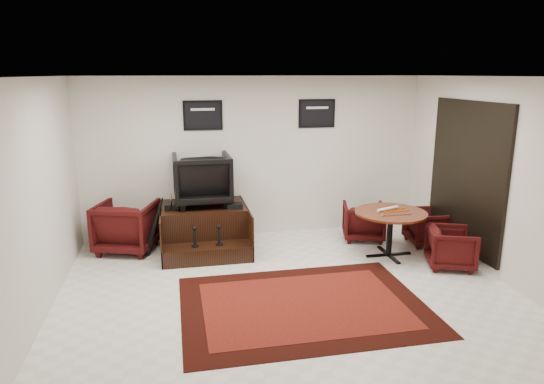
{
  "coord_description": "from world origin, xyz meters",
  "views": [
    {
      "loc": [
        -1.42,
        -5.82,
        2.84
      ],
      "look_at": [
        -0.04,
        0.9,
        1.15
      ],
      "focal_mm": 32.0,
      "sensor_mm": 36.0,
      "label": 1
    }
  ],
  "objects_px": {
    "shine_chair": "(202,176)",
    "table_chair_back": "(364,220)",
    "meeting_table": "(391,217)",
    "armchair_side": "(127,224)",
    "table_chair_window": "(428,225)",
    "table_chair_corner": "(451,246)",
    "shine_podium": "(204,229)"
  },
  "relations": [
    {
      "from": "armchair_side",
      "to": "table_chair_window",
      "type": "distance_m",
      "value": 5.03
    },
    {
      "from": "table_chair_back",
      "to": "table_chair_window",
      "type": "relative_size",
      "value": 1.06
    },
    {
      "from": "table_chair_back",
      "to": "table_chair_corner",
      "type": "distance_m",
      "value": 1.67
    },
    {
      "from": "shine_chair",
      "to": "table_chair_window",
      "type": "xyz_separation_m",
      "value": [
        3.74,
        -0.71,
        -0.86
      ]
    },
    {
      "from": "table_chair_corner",
      "to": "shine_podium",
      "type": "bearing_deg",
      "value": 85.57
    },
    {
      "from": "armchair_side",
      "to": "meeting_table",
      "type": "xyz_separation_m",
      "value": [
        4.1,
        -1.1,
        0.19
      ]
    },
    {
      "from": "table_chair_back",
      "to": "table_chair_corner",
      "type": "height_order",
      "value": "table_chair_back"
    },
    {
      "from": "shine_chair",
      "to": "meeting_table",
      "type": "height_order",
      "value": "shine_chair"
    },
    {
      "from": "shine_chair",
      "to": "armchair_side",
      "type": "xyz_separation_m",
      "value": [
        -1.24,
        -0.01,
        -0.74
      ]
    },
    {
      "from": "armchair_side",
      "to": "table_chair_corner",
      "type": "bearing_deg",
      "value": 178.16
    },
    {
      "from": "shine_podium",
      "to": "table_chair_back",
      "type": "height_order",
      "value": "shine_podium"
    },
    {
      "from": "armchair_side",
      "to": "table_chair_corner",
      "type": "xyz_separation_m",
      "value": [
        4.8,
        -1.71,
        -0.12
      ]
    },
    {
      "from": "shine_chair",
      "to": "table_chair_back",
      "type": "relative_size",
      "value": 1.33
    },
    {
      "from": "shine_podium",
      "to": "table_chair_corner",
      "type": "height_order",
      "value": "shine_podium"
    },
    {
      "from": "shine_podium",
      "to": "shine_chair",
      "type": "xyz_separation_m",
      "value": [
        0.0,
        0.14,
        0.86
      ]
    },
    {
      "from": "shine_chair",
      "to": "table_chair_back",
      "type": "xyz_separation_m",
      "value": [
        2.76,
        -0.25,
        -0.84
      ]
    },
    {
      "from": "shine_podium",
      "to": "table_chair_window",
      "type": "bearing_deg",
      "value": -8.65
    },
    {
      "from": "shine_podium",
      "to": "meeting_table",
      "type": "relative_size",
      "value": 1.29
    },
    {
      "from": "armchair_side",
      "to": "meeting_table",
      "type": "distance_m",
      "value": 4.24
    },
    {
      "from": "table_chair_back",
      "to": "meeting_table",
      "type": "bearing_deg",
      "value": 111.83
    },
    {
      "from": "shine_podium",
      "to": "meeting_table",
      "type": "xyz_separation_m",
      "value": [
        2.85,
        -0.96,
        0.31
      ]
    },
    {
      "from": "meeting_table",
      "to": "table_chair_back",
      "type": "bearing_deg",
      "value": 96.16
    },
    {
      "from": "table_chair_window",
      "to": "table_chair_corner",
      "type": "xyz_separation_m",
      "value": [
        -0.18,
        -1.01,
        0.0
      ]
    },
    {
      "from": "meeting_table",
      "to": "shine_chair",
      "type": "bearing_deg",
      "value": 158.82
    },
    {
      "from": "shine_podium",
      "to": "table_chair_corner",
      "type": "xyz_separation_m",
      "value": [
        3.56,
        -1.58,
        0.0
      ]
    },
    {
      "from": "table_chair_back",
      "to": "table_chair_window",
      "type": "bearing_deg",
      "value": 170.49
    },
    {
      "from": "shine_chair",
      "to": "meeting_table",
      "type": "relative_size",
      "value": 0.84
    },
    {
      "from": "table_chair_window",
      "to": "meeting_table",
      "type": "bearing_deg",
      "value": 118.83
    },
    {
      "from": "shine_chair",
      "to": "table_chair_corner",
      "type": "xyz_separation_m",
      "value": [
        3.56,
        -1.72,
        -0.85
      ]
    },
    {
      "from": "shine_chair",
      "to": "table_chair_window",
      "type": "distance_m",
      "value": 3.9
    },
    {
      "from": "shine_chair",
      "to": "table_chair_back",
      "type": "distance_m",
      "value": 2.89
    },
    {
      "from": "meeting_table",
      "to": "armchair_side",
      "type": "bearing_deg",
      "value": 165.02
    }
  ]
}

